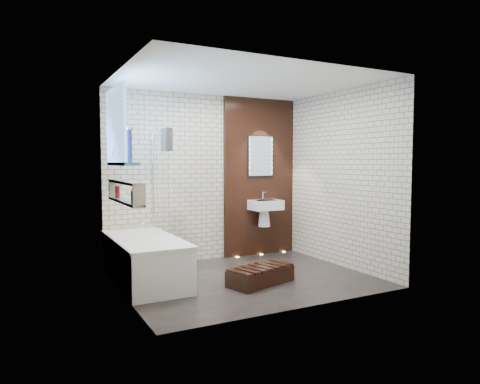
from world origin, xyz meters
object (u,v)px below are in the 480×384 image
bath_screen (161,181)px  walnut_step (261,276)px  bathtub (145,260)px  led_mirror (261,156)px  washbasin (265,209)px

bath_screen → walnut_step: bearing=-51.9°
bathtub → bath_screen: size_ratio=1.24×
bath_screen → walnut_step: (0.93, -1.19, -1.18)m
bathtub → led_mirror: led_mirror is taller
walnut_step → led_mirror: bearing=60.0°
bathtub → led_mirror: bearing=19.8°
washbasin → led_mirror: led_mirror is taller
bath_screen → bathtub: bearing=-128.9°
bath_screen → washbasin: size_ratio=2.41×
bath_screen → led_mirror: size_ratio=2.00×
washbasin → walnut_step: 1.78m
washbasin → led_mirror: size_ratio=0.83×
bathtub → washbasin: bearing=16.0°
washbasin → led_mirror: 0.88m
washbasin → bathtub: bearing=-164.0°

